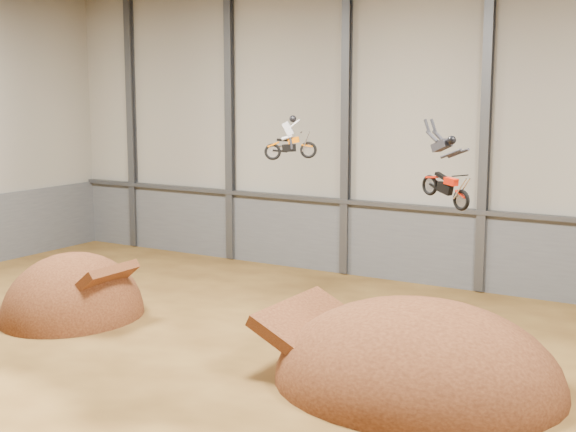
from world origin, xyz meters
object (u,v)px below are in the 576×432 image
Objects in this scene: fmx_rider_a at (291,135)px; fmx_rider_b at (444,165)px; takeoff_ramp at (74,317)px; landing_ramp at (417,384)px.

fmx_rider_a reaches higher than fmx_rider_b.
takeoff_ramp is at bearing -176.97° from fmx_rider_a.
landing_ramp is 4.54× the size of fmx_rider_a.
fmx_rider_a is at bearing 29.66° from takeoff_ramp.
takeoff_ramp is 0.66× the size of landing_ramp.
landing_ramp is 3.49× the size of fmx_rider_b.
landing_ramp is at bearing -57.21° from fmx_rider_a.
fmx_rider_a is (7.40, 4.21, 7.11)m from takeoff_ramp.
takeoff_ramp is 2.31× the size of fmx_rider_b.
landing_ramp is 6.70m from fmx_rider_b.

